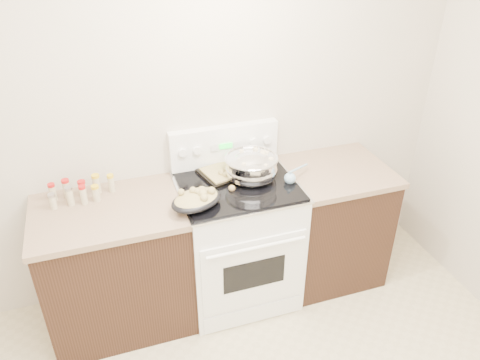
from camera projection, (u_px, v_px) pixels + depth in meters
name	position (u px, v px, depth m)	size (l,w,h in m)	color
room_shell	(274.00, 220.00, 1.40)	(4.10, 3.60, 2.75)	beige
counter_left	(118.00, 266.00, 3.07)	(0.93, 0.67, 0.92)	black
counter_right	(330.00, 222.00, 3.50)	(0.73, 0.67, 0.92)	black
kitchen_range	(238.00, 238.00, 3.28)	(0.78, 0.73, 1.22)	white
mixing_bowl	(251.00, 168.00, 3.06)	(0.35, 0.35, 0.21)	silver
roasting_pan	(197.00, 199.00, 2.80)	(0.38, 0.33, 0.11)	black
baking_sheet	(231.00, 171.00, 3.16)	(0.44, 0.36, 0.06)	black
wooden_spoon	(235.00, 185.00, 3.01)	(0.19, 0.21, 0.04)	#A7844C
blue_ladle	(291.00, 177.00, 3.05)	(0.23, 0.18, 0.10)	#83A9C3
spice_jars	(80.00, 191.00, 2.90)	(0.40, 0.15, 0.13)	#BFB28C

